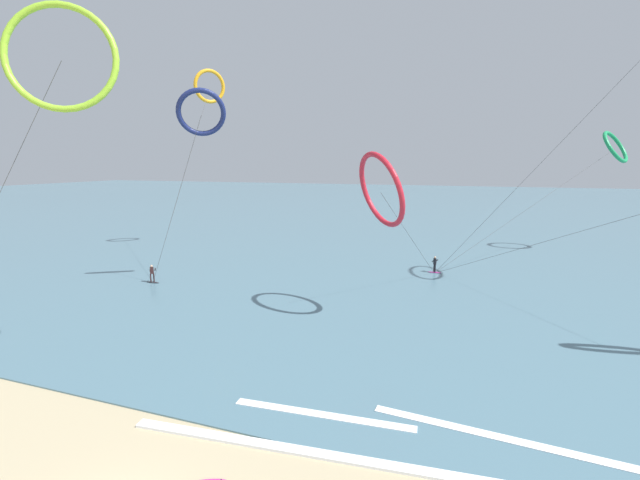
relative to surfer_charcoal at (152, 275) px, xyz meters
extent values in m
cube|color=slate|center=(17.43, 82.74, -0.78)|extent=(400.00, 200.00, 0.08)
ellipsoid|color=black|center=(0.00, -0.01, -0.71)|extent=(1.40, 0.40, 0.06)
cylinder|color=black|center=(-0.10, -0.11, -0.28)|extent=(0.12, 0.12, 0.80)
cylinder|color=black|center=(0.10, 0.09, -0.28)|extent=(0.12, 0.12, 0.80)
cube|color=black|center=(0.00, -0.01, 0.43)|extent=(0.37, 0.37, 0.62)
sphere|color=tan|center=(0.00, -0.01, 0.85)|extent=(0.22, 0.22, 0.22)
cylinder|color=black|center=(-0.16, -0.04, 0.48)|extent=(0.42, 0.42, 0.39)
cylinder|color=black|center=(0.16, 0.27, 0.48)|extent=(0.42, 0.42, 0.39)
ellipsoid|color=#CC288E|center=(24.80, 12.39, -0.71)|extent=(1.40, 0.40, 0.06)
cylinder|color=black|center=(24.87, 12.27, -0.28)|extent=(0.12, 0.12, 0.80)
cylinder|color=black|center=(24.74, 12.51, -0.28)|extent=(0.12, 0.12, 0.80)
cube|color=black|center=(24.80, 12.39, 0.43)|extent=(0.32, 0.38, 0.62)
sphere|color=tan|center=(24.80, 12.39, 0.85)|extent=(0.22, 0.22, 0.22)
cylinder|color=black|center=(24.90, 12.31, 0.48)|extent=(0.49, 0.31, 0.39)
cylinder|color=black|center=(24.70, 12.71, 0.48)|extent=(0.49, 0.31, 0.39)
torus|color=orange|center=(-2.90, 15.51, 19.49)|extent=(2.91, 3.79, 4.04)
cylinder|color=#3F3F3F|center=(-1.45, 7.75, 9.23)|extent=(2.92, 15.55, 20.11)
cylinder|color=#3F3F3F|center=(33.01, 11.55, 9.62)|extent=(16.43, 1.71, 20.89)
torus|color=navy|center=(5.79, 0.64, 14.54)|extent=(4.58, 3.94, 3.94)
cylinder|color=#3F3F3F|center=(2.90, 0.31, 6.75)|extent=(5.82, 0.67, 15.15)
torus|color=#199351|center=(44.04, 29.48, 12.21)|extent=(4.75, 5.26, 4.00)
cylinder|color=#3F3F3F|center=(34.42, 20.94, 5.59)|extent=(19.26, 17.12, 12.84)
torus|color=red|center=(21.79, -1.96, 8.50)|extent=(5.11, 5.53, 5.36)
cylinder|color=#3F3F3F|center=(23.30, 5.22, 3.75)|extent=(3.04, 14.37, 9.15)
cylinder|color=#3F3F3F|center=(35.58, 4.32, 5.34)|extent=(21.58, 16.17, 12.34)
torus|color=#8CC62D|center=(8.97, -15.21, 15.28)|extent=(4.91, 3.39, 5.15)
cone|color=black|center=(19.79, -19.93, -0.68)|extent=(0.14, 0.14, 0.12)
cube|color=white|center=(23.52, -17.34, -0.76)|extent=(17.99, 1.95, 0.12)
cube|color=white|center=(21.90, -14.96, -0.76)|extent=(8.30, 1.02, 0.12)
cube|color=white|center=(29.81, -14.14, -0.76)|extent=(11.53, 1.43, 0.12)
camera|label=1|loc=(27.40, -31.31, 10.40)|focal=23.83mm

